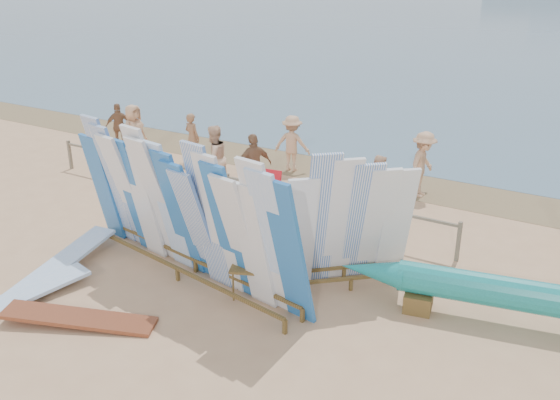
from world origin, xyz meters
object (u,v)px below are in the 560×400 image
Objects in this scene: stroller at (347,209)px; beachgoer_extra_1 at (119,126)px; flat_board_a at (64,271)px; beachgoer_1 at (192,138)px; side_surfboard_rack at (349,226)px; beach_chair_right at (268,196)px; beachgoer_3 at (292,143)px; beachgoer_2 at (214,159)px; beachgoer_9 at (423,164)px; outrigger_canoe at (525,298)px; beachgoer_8 at (377,185)px; flat_board_c at (80,324)px; main_surfboard_rack at (184,214)px; flat_board_b at (19,304)px; vendor_table at (252,280)px; beachgoer_4 at (254,166)px; beach_chair_left at (266,195)px; beachgoer_0 at (134,133)px.

stroller is 9.63m from beachgoer_extra_1.
flat_board_a is 1.70× the size of beachgoer_1.
stroller is (-1.28, 2.72, -0.89)m from side_surfboard_rack.
side_surfboard_rack reaches higher than beach_chair_right.
beachgoer_3 is (0.78, 8.07, 0.86)m from flat_board_a.
beachgoer_1 is at bearing 133.06° from beachgoer_extra_1.
beachgoer_2 is 1.03× the size of beachgoer_9.
beachgoer_3 is at bearing 134.08° from outrigger_canoe.
beachgoer_8 is at bearing 13.46° from beach_chair_right.
beachgoer_2 is at bearing -7.51° from flat_board_c.
main_surfboard_rack reaches higher than beachgoer_extra_1.
beachgoer_9 reaches higher than stroller.
beach_chair_right is (-0.14, 6.44, 0.27)m from flat_board_c.
flat_board_b is 9.43m from beachgoer_3.
outrigger_canoe is 9.38m from beachgoer_3.
vendor_table is 0.38× the size of flat_board_c.
side_surfboard_rack is 6.36m from flat_board_b.
flat_board_b is 1.57× the size of beachgoer_3.
beachgoer_4 is at bearing 5.85° from beachgoer_8.
beachgoer_2 is at bearing 164.74° from beach_chair_left.
beachgoer_4 is at bearing 98.33° from flat_board_b.
beachgoer_2 reaches higher than beachgoer_1.
beachgoer_0 is (-8.41, 0.17, 0.14)m from beachgoer_8.
stroller is at bearing 72.87° from side_surfboard_rack.
beachgoer_8 reaches higher than beach_chair_right.
beach_chair_left is at bearing 100.47° from beachgoer_2.
flat_board_a is at bearing 116.43° from beachgoer_1.
beach_chair_right is 0.51× the size of beachgoer_9.
flat_board_b is at bearing -108.17° from beach_chair_right.
main_surfboard_rack reaches higher than flat_board_b.
vendor_table reaches higher than stroller.
stroller reaches higher than flat_board_c.
beachgoer_9 is at bearing 77.92° from flat_board_b.
flat_board_b is at bearing -119.68° from main_surfboard_rack.
beach_chair_right is 4.28m from beachgoer_9.
vendor_table is at bearing 59.70° from beachgoer_2.
beachgoer_1 is at bearing 147.82° from beach_chair_right.
flat_board_a is at bearing -145.78° from stroller.
stroller is at bearing 162.39° from beachgoer_9.
beachgoer_3 is 0.94× the size of beachgoer_0.
outrigger_canoe is 3.66× the size of beachgoer_4.
beachgoer_3 reaches higher than outrigger_canoe.
beachgoer_2 is at bearing 149.37° from beachgoer_1.
side_surfboard_rack reaches higher than beachgoer_9.
vendor_table is 5.32m from beachgoer_4.
beachgoer_9 reaches higher than beach_chair_right.
vendor_table is 4.36m from flat_board_b.
beachgoer_2 reaches higher than beachgoer_0.
beach_chair_left reaches higher than flat_board_a.
flat_board_c is at bearing -154.59° from vendor_table.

